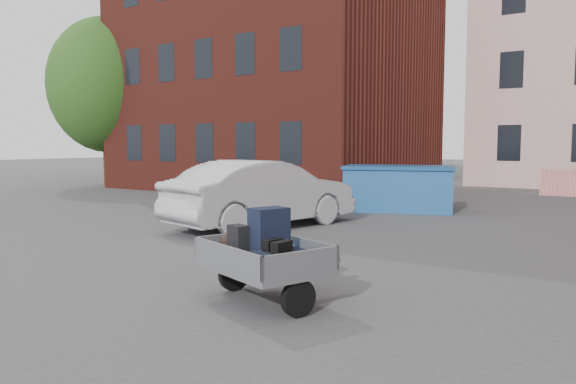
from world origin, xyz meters
The scene contains 7 objects.
ground centered at (0.00, 0.00, 0.00)m, with size 120.00×120.00×0.00m, color #38383A.
building_brick centered at (-9.00, 13.00, 7.00)m, with size 12.00×10.00×14.00m, color #591E16.
far_building centered at (-20.00, 22.00, 4.00)m, with size 6.00×6.00×8.00m, color maroon.
tree centered at (-16.00, 9.00, 5.17)m, with size 5.28×5.28×8.30m.
trailer centered at (1.67, -2.67, 0.61)m, with size 1.88×1.98×1.20m.
dumpster centered at (-0.70, 7.28, 0.67)m, with size 3.53×2.53×1.33m.
silver_car centered at (-2.12, 2.46, 0.80)m, with size 1.69×4.84×1.60m, color #ADB0B5.
Camera 1 is at (5.77, -8.22, 2.00)m, focal length 35.00 mm.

